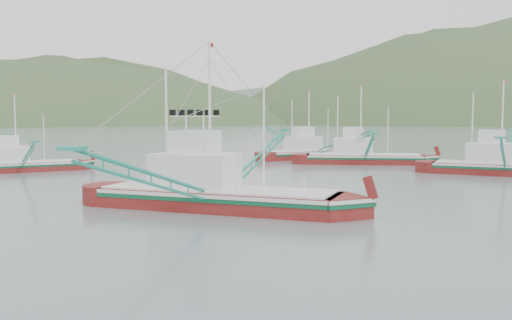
# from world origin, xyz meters

# --- Properties ---
(ground) EXTENTS (1200.00, 1200.00, 0.00)m
(ground) POSITION_xyz_m (0.00, 0.00, 0.00)
(ground) COLOR slate
(ground) RESTS_ON ground
(main_boat) EXTENTS (17.71, 30.38, 12.55)m
(main_boat) POSITION_xyz_m (-2.57, 2.60, 2.38)
(main_boat) COLOR maroon
(main_boat) RESTS_ON ground
(bg_boat_right) EXTENTS (15.78, 26.74, 11.24)m
(bg_boat_right) POSITION_xyz_m (25.48, 27.70, 2.23)
(bg_boat_right) COLOR maroon
(bg_boat_right) RESTS_ON ground
(bg_boat_far) EXTENTS (19.25, 24.51, 10.97)m
(bg_boat_far) POSITION_xyz_m (4.50, 49.09, 2.32)
(bg_boat_far) COLOR maroon
(bg_boat_far) RESTS_ON ground
(bg_boat_left) EXTENTS (17.07, 21.59, 9.68)m
(bg_boat_left) POSITION_xyz_m (-29.35, 26.60, 2.05)
(bg_boat_left) COLOR maroon
(bg_boat_left) RESTS_ON ground
(bg_boat_extra) EXTENTS (15.43, 27.79, 11.24)m
(bg_boat_extra) POSITION_xyz_m (11.31, 40.56, 1.54)
(bg_boat_extra) COLOR maroon
(bg_boat_extra) RESTS_ON ground
(headland_left) EXTENTS (448.00, 308.00, 210.00)m
(headland_left) POSITION_xyz_m (-180.00, 360.00, 0.00)
(headland_left) COLOR #3A542B
(headland_left) RESTS_ON ground
(ridge_distant) EXTENTS (960.00, 400.00, 240.00)m
(ridge_distant) POSITION_xyz_m (30.00, 560.00, 0.00)
(ridge_distant) COLOR slate
(ridge_distant) RESTS_ON ground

